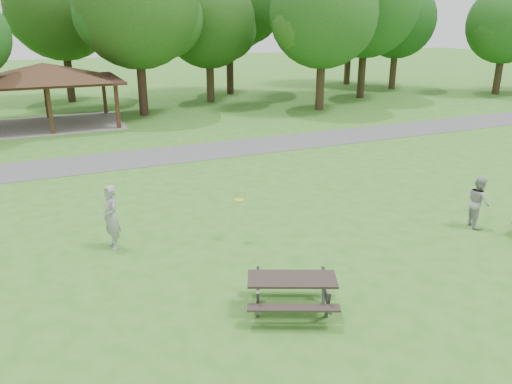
% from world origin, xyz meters
% --- Properties ---
extents(ground, '(160.00, 160.00, 0.00)m').
position_xyz_m(ground, '(0.00, 0.00, 0.00)').
color(ground, '#357320').
rests_on(ground, ground).
extents(asphalt_path, '(120.00, 3.20, 0.02)m').
position_xyz_m(asphalt_path, '(0.00, 14.00, 0.01)').
color(asphalt_path, '#4E4F51').
rests_on(asphalt_path, ground).
extents(pavilion, '(8.60, 7.01, 3.76)m').
position_xyz_m(pavilion, '(-4.00, 24.00, 3.06)').
color(pavilion, '#362013').
rests_on(pavilion, ground).
extents(tree_row_e, '(8.40, 8.00, 11.02)m').
position_xyz_m(tree_row_e, '(2.10, 25.03, 6.78)').
color(tree_row_e, black).
rests_on(tree_row_e, ground).
extents(tree_row_f, '(7.35, 7.00, 9.55)m').
position_xyz_m(tree_row_f, '(8.09, 28.53, 5.84)').
color(tree_row_f, '#312416').
rests_on(tree_row_f, ground).
extents(tree_row_g, '(7.77, 7.40, 10.25)m').
position_xyz_m(tree_row_g, '(14.09, 22.03, 6.33)').
color(tree_row_g, '#2E2114').
rests_on(tree_row_g, ground).
extents(tree_row_h, '(8.61, 8.20, 11.37)m').
position_xyz_m(tree_row_h, '(20.10, 25.53, 7.03)').
color(tree_row_h, black).
rests_on(tree_row_h, ground).
extents(tree_row_i, '(7.14, 6.80, 9.52)m').
position_xyz_m(tree_row_i, '(26.08, 29.03, 5.91)').
color(tree_row_i, '#322416').
rests_on(tree_row_i, ground).
extents(tree_row_j, '(6.72, 6.40, 8.96)m').
position_xyz_m(tree_row_j, '(32.08, 22.53, 5.56)').
color(tree_row_j, black).
rests_on(tree_row_j, ground).
extents(tree_deep_b, '(8.40, 8.00, 11.13)m').
position_xyz_m(tree_deep_b, '(-1.90, 33.03, 6.89)').
color(tree_deep_b, black).
rests_on(tree_deep_b, ground).
extents(tree_deep_c, '(8.82, 8.40, 11.90)m').
position_xyz_m(tree_deep_c, '(11.10, 32.03, 7.44)').
color(tree_deep_c, black).
rests_on(tree_deep_c, ground).
extents(tree_deep_d, '(8.40, 8.00, 11.27)m').
position_xyz_m(tree_deep_d, '(24.10, 33.53, 7.03)').
color(tree_deep_d, black).
rests_on(tree_deep_d, ground).
extents(picnic_table_middle, '(2.45, 2.25, 0.86)m').
position_xyz_m(picnic_table_middle, '(-0.06, -0.36, 0.63)').
color(picnic_table_middle, black).
rests_on(picnic_table_middle, ground).
extents(frisbee_in_flight, '(0.36, 0.36, 0.02)m').
position_xyz_m(frisbee_in_flight, '(0.31, 3.63, 1.28)').
color(frisbee_in_flight, gold).
rests_on(frisbee_in_flight, ground).
extents(frisbee_thrower, '(0.58, 0.76, 1.88)m').
position_xyz_m(frisbee_thrower, '(-3.22, 4.64, 0.94)').
color(frisbee_thrower, '#949497').
rests_on(frisbee_thrower, ground).
extents(frisbee_catcher, '(0.88, 0.97, 1.63)m').
position_xyz_m(frisbee_catcher, '(7.56, 1.56, 0.82)').
color(frisbee_catcher, '#A3A3A6').
rests_on(frisbee_catcher, ground).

